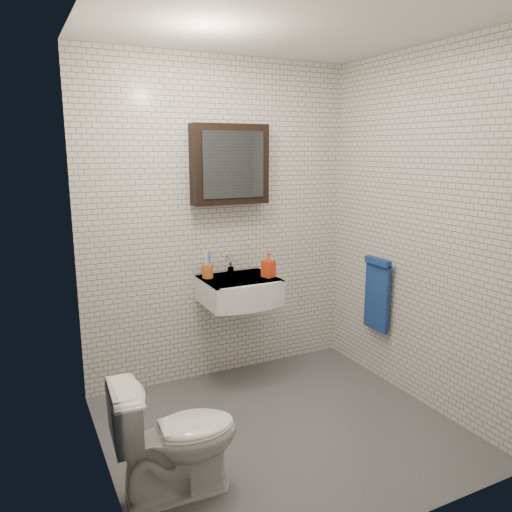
# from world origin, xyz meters

# --- Properties ---
(ground) EXTENTS (2.20, 2.00, 0.01)m
(ground) POSITION_xyz_m (0.00, 0.00, 0.01)
(ground) COLOR #515359
(ground) RESTS_ON ground
(room_shell) EXTENTS (2.22, 2.02, 2.51)m
(room_shell) POSITION_xyz_m (0.00, 0.00, 1.47)
(room_shell) COLOR silver
(room_shell) RESTS_ON ground
(washbasin) EXTENTS (0.55, 0.50, 0.20)m
(washbasin) POSITION_xyz_m (0.05, 0.73, 0.76)
(washbasin) COLOR white
(washbasin) RESTS_ON room_shell
(faucet) EXTENTS (0.06, 0.20, 0.15)m
(faucet) POSITION_xyz_m (0.05, 0.93, 0.92)
(faucet) COLOR silver
(faucet) RESTS_ON washbasin
(mirror_cabinet) EXTENTS (0.60, 0.15, 0.60)m
(mirror_cabinet) POSITION_xyz_m (0.05, 0.93, 1.70)
(mirror_cabinet) COLOR black
(mirror_cabinet) RESTS_ON room_shell
(towel_rail) EXTENTS (0.09, 0.30, 0.58)m
(towel_rail) POSITION_xyz_m (1.04, 0.35, 0.72)
(towel_rail) COLOR silver
(towel_rail) RESTS_ON room_shell
(toothbrush_cup) EXTENTS (0.11, 0.11, 0.23)m
(toothbrush_cup) POSITION_xyz_m (-0.16, 0.88, 0.91)
(toothbrush_cup) COLOR #AD5D2B
(toothbrush_cup) RESTS_ON washbasin
(soap_bottle) EXTENTS (0.11, 0.11, 0.19)m
(soap_bottle) POSITION_xyz_m (0.27, 0.70, 0.94)
(soap_bottle) COLOR orange
(soap_bottle) RESTS_ON washbasin
(toilet) EXTENTS (0.67, 0.41, 0.67)m
(toilet) POSITION_xyz_m (-0.80, -0.29, 0.33)
(toilet) COLOR white
(toilet) RESTS_ON ground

